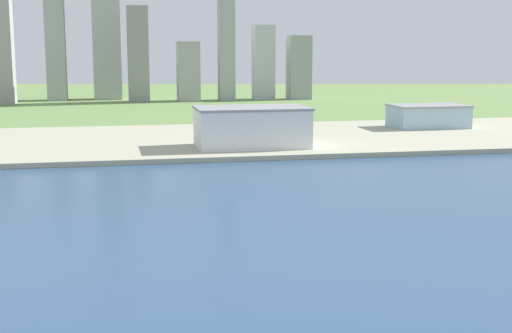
# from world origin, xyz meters

# --- Properties ---
(ground_plane) EXTENTS (2400.00, 2400.00, 0.00)m
(ground_plane) POSITION_xyz_m (0.00, 300.00, 0.00)
(ground_plane) COLOR #658648
(water_bay) EXTENTS (840.00, 360.00, 0.15)m
(water_bay) POSITION_xyz_m (0.00, 240.00, 0.07)
(water_bay) COLOR #2D4C70
(water_bay) RESTS_ON ground
(industrial_pier) EXTENTS (840.00, 140.00, 2.50)m
(industrial_pier) POSITION_xyz_m (0.00, 490.00, 1.25)
(industrial_pier) COLOR #A7A78B
(industrial_pier) RESTS_ON ground
(warehouse_main) EXTENTS (53.80, 33.13, 19.34)m
(warehouse_main) POSITION_xyz_m (39.61, 450.99, 12.19)
(warehouse_main) COLOR white
(warehouse_main) RESTS_ON industrial_pier
(warehouse_annex) EXTENTS (44.28, 28.87, 13.63)m
(warehouse_annex) POSITION_xyz_m (160.57, 513.66, 9.34)
(warehouse_annex) COLOR #99BCD1
(warehouse_annex) RESTS_ON industrial_pier
(distant_skyline) EXTENTS (367.84, 66.74, 159.58)m
(distant_skyline) POSITION_xyz_m (-42.91, 812.79, 57.07)
(distant_skyline) COLOR gray
(distant_skyline) RESTS_ON ground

